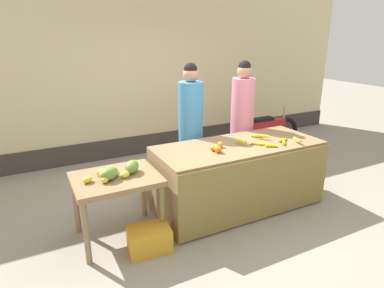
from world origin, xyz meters
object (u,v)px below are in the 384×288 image
vendor_woman_blue_shirt (191,129)px  parked_motorcycle (266,133)px  produce_crate (149,239)px  vendor_woman_pink_shirt (242,123)px  produce_sack (155,183)px

vendor_woman_blue_shirt → parked_motorcycle: vendor_woman_blue_shirt is taller
parked_motorcycle → produce_crate: parked_motorcycle is taller
parked_motorcycle → produce_crate: bearing=-148.6°
vendor_woman_pink_shirt → produce_sack: 1.56m
parked_motorcycle → produce_crate: size_ratio=3.64×
vendor_woman_pink_shirt → vendor_woman_blue_shirt: bearing=176.8°
parked_motorcycle → produce_sack: parked_motorcycle is taller
vendor_woman_pink_shirt → produce_sack: size_ratio=4.10×
vendor_woman_pink_shirt → produce_sack: (-1.40, 0.04, -0.71)m
parked_motorcycle → produce_sack: 2.70m
vendor_woman_blue_shirt → produce_crate: 1.70m
vendor_woman_blue_shirt → vendor_woman_pink_shirt: size_ratio=1.00×
produce_sack → vendor_woman_pink_shirt: bearing=-1.6°
vendor_woman_blue_shirt → parked_motorcycle: size_ratio=1.15×
produce_crate → produce_sack: size_ratio=0.98×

